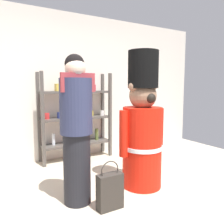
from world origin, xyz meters
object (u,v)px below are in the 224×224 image
object	(u,v)px
merchandise_shelf	(76,116)
person_shopper	(76,128)
shopping_bag	(110,191)
teddy_bear_guard	(142,128)

from	to	relation	value
merchandise_shelf	person_shopper	xyz separation A→B (m)	(-0.57, -1.49, 0.08)
shopping_bag	teddy_bear_guard	bearing A→B (deg)	24.31
merchandise_shelf	teddy_bear_guard	distance (m)	1.54
merchandise_shelf	shopping_bag	bearing A→B (deg)	-100.14
person_shopper	shopping_bag	xyz separation A→B (m)	(0.25, -0.31, -0.65)
merchandise_shelf	person_shopper	world-z (taller)	person_shopper
teddy_bear_guard	person_shopper	bearing A→B (deg)	178.80
person_shopper	teddy_bear_guard	bearing A→B (deg)	-1.20
merchandise_shelf	teddy_bear_guard	bearing A→B (deg)	-77.91
merchandise_shelf	shopping_bag	distance (m)	1.91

